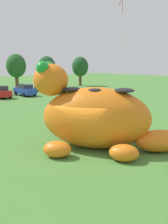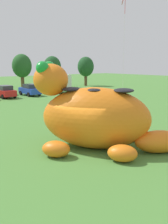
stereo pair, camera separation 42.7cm
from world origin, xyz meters
name	(u,v)px [view 1 (the left image)]	position (x,y,z in m)	size (l,w,h in m)	color
ground_plane	(87,151)	(0.00, 0.00, 0.00)	(160.00, 160.00, 0.00)	#4C8438
giant_inflatable_creature	(96,117)	(0.83, 0.15, 1.77)	(8.35, 7.52, 4.84)	orange
car_red	(0,92)	(5.30, 23.79, 0.86)	(1.94, 4.10, 1.72)	red
car_blue	(25,90)	(9.12, 23.78, 0.86)	(1.94, 4.10, 1.72)	#2347B7
box_truck	(50,83)	(14.34, 25.03, 1.60)	(2.76, 6.54, 2.95)	silver
tree_centre_right	(16,66)	(13.16, 34.36, 4.23)	(3.65, 3.65, 6.47)	brown
tree_mid_right	(47,67)	(18.91, 32.82, 4.02)	(3.46, 3.46, 6.15)	brown
tree_right	(80,67)	(26.26, 31.27, 4.00)	(3.45, 3.45, 6.12)	brown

